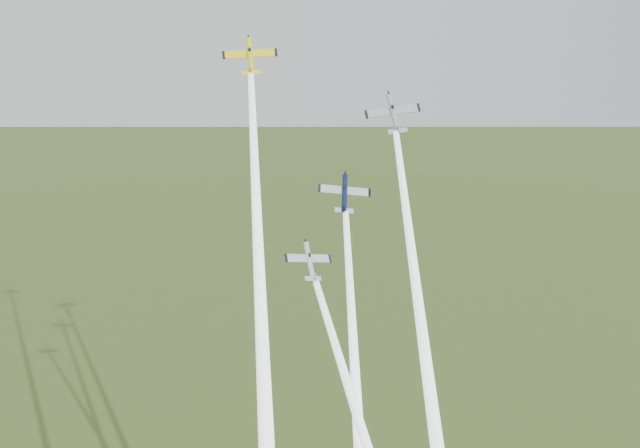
{
  "coord_description": "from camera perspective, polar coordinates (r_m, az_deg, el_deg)",
  "views": [
    {
      "loc": [
        -12.36,
        -118.85,
        119.8
      ],
      "look_at": [
        0.0,
        -6.0,
        92.0
      ],
      "focal_mm": 45.0,
      "sensor_mm": 36.0,
      "label": 1
    }
  ],
  "objects": [
    {
      "name": "plane_silver_right",
      "position": [
        122.44,
        5.25,
        7.82
      ],
      "size": [
        9.39,
        6.31,
        8.45
      ],
      "primitive_type": null,
      "rotation": [
        0.91,
        -0.12,
        0.02
      ],
      "color": "#AAB1B8"
    },
    {
      "name": "smoke_trail_silver_right",
      "position": [
        108.01,
        7.56,
        -9.72
      ],
      "size": [
        2.93,
        44.5,
        56.82
      ],
      "primitive_type": null,
      "rotation": [
        -0.66,
        0.0,
        0.02
      ],
      "color": "white"
    },
    {
      "name": "smoke_trail_navy",
      "position": [
        111.9,
        2.81,
        -15.35
      ],
      "size": [
        4.12,
        43.75,
        55.81
      ],
      "primitive_type": null,
      "rotation": [
        -0.66,
        0.0,
        -0.04
      ],
      "color": "white"
    },
    {
      "name": "smoke_trail_yellow",
      "position": [
        106.67,
        -4.31,
        -4.22
      ],
      "size": [
        2.5,
        42.15,
        53.8
      ],
      "primitive_type": null,
      "rotation": [
        -0.66,
        0.0,
        0.01
      ],
      "color": "white"
    },
    {
      "name": "plane_silver_low",
      "position": [
        112.39,
        -0.75,
        -2.67
      ],
      "size": [
        7.99,
        7.92,
        7.47
      ],
      "primitive_type": null,
      "rotation": [
        0.91,
        0.15,
        0.38
      ],
      "color": "silver"
    },
    {
      "name": "plane_navy",
      "position": [
        123.05,
        1.76,
        2.2
      ],
      "size": [
        9.04,
        6.27,
        8.02
      ],
      "primitive_type": null,
      "rotation": [
        0.91,
        0.11,
        -0.04
      ],
      "color": "#0D173D"
    },
    {
      "name": "plane_yellow",
      "position": [
        123.67,
        -4.99,
        11.8
      ],
      "size": [
        8.68,
        6.11,
        7.72
      ],
      "primitive_type": null,
      "rotation": [
        0.91,
        -0.05,
        0.01
      ],
      "color": "yellow"
    }
  ]
}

